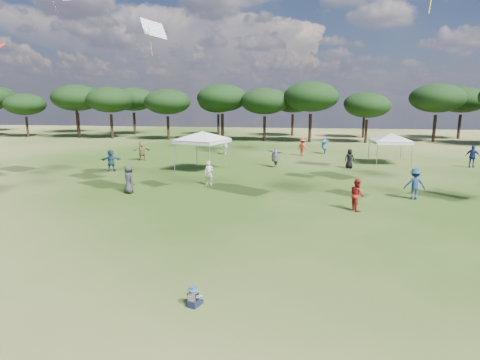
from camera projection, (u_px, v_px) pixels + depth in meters
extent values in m
plane|color=#314D17|center=(189.00, 346.00, 8.79)|extent=(140.00, 140.00, 0.00)
cylinder|color=black|center=(27.00, 127.00, 57.76)|extent=(0.33, 0.33, 2.92)
ellipsoid|color=black|center=(25.00, 104.00, 57.13)|extent=(5.67, 5.67, 3.06)
cylinder|color=black|center=(79.00, 125.00, 56.70)|extent=(0.40, 0.40, 3.49)
ellipsoid|color=black|center=(76.00, 98.00, 55.95)|extent=(6.79, 6.79, 3.66)
cylinder|color=black|center=(112.00, 126.00, 55.68)|extent=(0.38, 0.38, 3.32)
ellipsoid|color=black|center=(110.00, 100.00, 54.96)|extent=(6.44, 6.44, 3.47)
cylinder|color=black|center=(168.00, 128.00, 53.73)|extent=(0.36, 0.36, 3.14)
ellipsoid|color=black|center=(167.00, 102.00, 53.05)|extent=(6.11, 6.11, 3.29)
cylinder|color=black|center=(222.00, 127.00, 54.10)|extent=(0.40, 0.40, 3.46)
ellipsoid|color=black|center=(222.00, 98.00, 53.35)|extent=(6.73, 6.73, 3.63)
cylinder|color=black|center=(264.00, 129.00, 52.10)|extent=(0.37, 0.37, 3.21)
ellipsoid|color=black|center=(265.00, 101.00, 51.41)|extent=(6.24, 6.24, 3.36)
cylinder|color=black|center=(310.00, 128.00, 50.75)|extent=(0.41, 0.41, 3.56)
ellipsoid|color=black|center=(311.00, 97.00, 49.98)|extent=(6.91, 6.91, 3.73)
cylinder|color=black|center=(366.00, 131.00, 50.10)|extent=(0.33, 0.33, 2.88)
ellipsoid|color=black|center=(368.00, 105.00, 49.47)|extent=(5.60, 5.60, 3.02)
cylinder|color=black|center=(434.00, 128.00, 51.11)|extent=(0.39, 0.39, 3.44)
ellipsoid|color=black|center=(437.00, 98.00, 50.37)|extent=(6.69, 6.69, 3.60)
cylinder|color=black|center=(78.00, 122.00, 65.46)|extent=(0.41, 0.41, 3.62)
ellipsoid|color=black|center=(76.00, 97.00, 64.67)|extent=(7.03, 7.03, 3.79)
cylinder|color=black|center=(135.00, 124.00, 61.94)|extent=(0.39, 0.39, 3.37)
ellipsoid|color=black|center=(133.00, 99.00, 61.21)|extent=(6.54, 6.54, 3.53)
cylinder|color=black|center=(218.00, 125.00, 61.72)|extent=(0.36, 0.36, 3.11)
ellipsoid|color=black|center=(218.00, 102.00, 61.05)|extent=(6.05, 6.05, 3.26)
cylinder|color=black|center=(292.00, 125.00, 59.24)|extent=(0.37, 0.37, 3.20)
ellipsoid|color=black|center=(293.00, 101.00, 58.55)|extent=(6.21, 6.21, 3.35)
cylinder|color=black|center=(363.00, 127.00, 56.61)|extent=(0.34, 0.34, 2.99)
ellipsoid|color=black|center=(365.00, 104.00, 55.96)|extent=(5.81, 5.81, 3.13)
cylinder|color=black|center=(459.00, 127.00, 55.05)|extent=(0.38, 0.38, 3.31)
ellipsoid|color=black|center=(462.00, 100.00, 54.33)|extent=(6.43, 6.43, 3.47)
cylinder|color=gray|center=(174.00, 157.00, 29.62)|extent=(0.06, 0.06, 2.32)
cylinder|color=gray|center=(210.00, 160.00, 28.26)|extent=(0.06, 0.06, 2.32)
cylinder|color=gray|center=(197.00, 152.00, 32.29)|extent=(0.06, 0.06, 2.32)
cylinder|color=gray|center=(230.00, 154.00, 30.93)|extent=(0.06, 0.06, 2.32)
cube|color=silver|center=(203.00, 141.00, 30.06)|extent=(4.06, 4.06, 0.25)
pyramid|color=silver|center=(202.00, 131.00, 29.92)|extent=(6.22, 6.22, 0.60)
cylinder|color=gray|center=(377.00, 154.00, 32.43)|extent=(0.06, 0.06, 1.92)
cylinder|color=gray|center=(412.00, 155.00, 32.24)|extent=(0.06, 0.06, 1.92)
cylinder|color=gray|center=(369.00, 150.00, 35.13)|extent=(0.06, 0.06, 1.92)
cylinder|color=gray|center=(401.00, 151.00, 34.94)|extent=(0.06, 0.06, 1.92)
cube|color=silver|center=(390.00, 142.00, 33.51)|extent=(3.15, 3.15, 0.25)
pyramid|color=silver|center=(391.00, 133.00, 33.36)|extent=(5.92, 5.92, 0.60)
cube|color=#151C31|center=(194.00, 303.00, 10.44)|extent=(0.31, 0.31, 0.19)
cube|color=#151C31|center=(195.00, 301.00, 10.64)|extent=(0.15, 0.24, 0.10)
cube|color=#151C31|center=(200.00, 303.00, 10.57)|extent=(0.15, 0.24, 0.10)
cube|color=white|center=(193.00, 296.00, 10.40)|extent=(0.27, 0.23, 0.24)
cylinder|color=white|center=(190.00, 294.00, 10.53)|extent=(0.15, 0.24, 0.15)
cylinder|color=white|center=(200.00, 296.00, 10.39)|extent=(0.15, 0.24, 0.15)
sphere|color=#E0B293|center=(193.00, 290.00, 10.37)|extent=(0.16, 0.16, 0.16)
cone|color=teal|center=(193.00, 289.00, 10.36)|extent=(0.27, 0.27, 0.03)
cylinder|color=teal|center=(193.00, 288.00, 10.36)|extent=(0.18, 0.18, 0.07)
imported|color=#265472|center=(324.00, 146.00, 39.98)|extent=(1.30, 2.01, 1.60)
imported|color=silver|center=(224.00, 145.00, 39.36)|extent=(0.79, 0.95, 1.79)
imported|color=olive|center=(142.00, 151.00, 35.59)|extent=(1.70, 1.12, 1.76)
imported|color=#302F34|center=(129.00, 179.00, 23.03)|extent=(0.97, 0.91, 1.67)
imported|color=black|center=(349.00, 159.00, 31.42)|extent=(0.86, 0.69, 1.53)
imported|color=navy|center=(415.00, 184.00, 21.63)|extent=(1.11, 0.66, 1.69)
imported|color=navy|center=(473.00, 156.00, 31.70)|extent=(1.12, 0.96, 1.80)
imported|color=maroon|center=(357.00, 195.00, 19.44)|extent=(0.81, 0.91, 1.57)
imported|color=beige|center=(209.00, 173.00, 25.24)|extent=(0.57, 0.38, 1.54)
imported|color=#AA311C|center=(302.00, 147.00, 38.61)|extent=(1.21, 1.18, 1.66)
imported|color=#4E5053|center=(275.00, 157.00, 31.95)|extent=(1.82, 1.65, 1.58)
imported|color=navy|center=(111.00, 160.00, 30.11)|extent=(1.61, 1.06, 1.66)
plane|color=silver|center=(154.00, 28.00, 22.99)|extent=(2.04, 2.27, 1.40)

